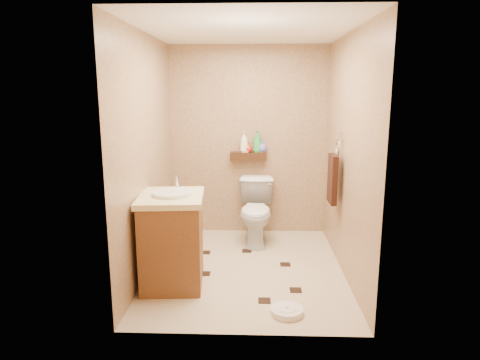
{
  "coord_description": "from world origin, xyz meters",
  "views": [
    {
      "loc": [
        0.08,
        -4.22,
        1.84
      ],
      "look_at": [
        -0.07,
        0.25,
        0.9
      ],
      "focal_mm": 32.0,
      "sensor_mm": 36.0,
      "label": 1
    }
  ],
  "objects": [
    {
      "name": "toilet",
      "position": [
        0.11,
        0.83,
        0.38
      ],
      "size": [
        0.43,
        0.76,
        0.77
      ],
      "primitive_type": "imported",
      "rotation": [
        0.0,
        0.0,
        -0.0
      ],
      "color": "white",
      "rests_on": "ground"
    },
    {
      "name": "floor_accents",
      "position": [
        0.03,
        -0.05,
        0.0
      ],
      "size": [
        1.07,
        1.31,
        0.01
      ],
      "color": "black",
      "rests_on": "ground"
    },
    {
      "name": "vanity",
      "position": [
        -0.7,
        -0.36,
        0.45
      ],
      "size": [
        0.65,
        0.77,
        1.02
      ],
      "rotation": [
        0.0,
        0.0,
        0.08
      ],
      "color": "brown",
      "rests_on": "ground"
    },
    {
      "name": "toilet_brush",
      "position": [
        -0.7,
        0.85,
        0.18
      ],
      "size": [
        0.12,
        0.12,
        0.51
      ],
      "color": "#1B6D6F",
      "rests_on": "ground"
    },
    {
      "name": "wall_right",
      "position": [
        1.0,
        0.0,
        1.2
      ],
      "size": [
        0.04,
        2.5,
        2.4
      ],
      "primitive_type": "cube",
      "color": "tan",
      "rests_on": "ground"
    },
    {
      "name": "toilet_paper",
      "position": [
        -0.94,
        0.65,
        0.6
      ],
      "size": [
        0.12,
        0.11,
        0.12
      ],
      "color": "white",
      "rests_on": "wall_left"
    },
    {
      "name": "wall_back",
      "position": [
        0.0,
        1.25,
        1.2
      ],
      "size": [
        2.0,
        0.04,
        2.4
      ],
      "primitive_type": "cube",
      "color": "tan",
      "rests_on": "ground"
    },
    {
      "name": "bottle_c",
      "position": [
        -0.0,
        1.17,
        1.13
      ],
      "size": [
        0.11,
        0.11,
        0.13
      ],
      "primitive_type": "imported",
      "rotation": [
        0.0,
        0.0,
        4.61
      ],
      "color": "red",
      "rests_on": "wall_shelf"
    },
    {
      "name": "ground",
      "position": [
        0.0,
        0.0,
        0.0
      ],
      "size": [
        2.5,
        2.5,
        0.0
      ],
      "primitive_type": "plane",
      "color": "#C5B890",
      "rests_on": "ground"
    },
    {
      "name": "bottle_a",
      "position": [
        -0.05,
        1.17,
        1.2
      ],
      "size": [
        0.14,
        0.14,
        0.26
      ],
      "primitive_type": "imported",
      "rotation": [
        0.0,
        0.0,
        5.81
      ],
      "color": "white",
      "rests_on": "wall_shelf"
    },
    {
      "name": "bottle_e",
      "position": [
        0.18,
        1.17,
        1.15
      ],
      "size": [
        0.09,
        0.09,
        0.16
      ],
      "primitive_type": "imported",
      "rotation": [
        0.0,
        0.0,
        3.59
      ],
      "color": "#E58A4C",
      "rests_on": "wall_shelf"
    },
    {
      "name": "ceiling",
      "position": [
        0.0,
        0.0,
        2.4
      ],
      "size": [
        2.0,
        2.5,
        0.02
      ],
      "primitive_type": "cube",
      "color": "white",
      "rests_on": "wall_back"
    },
    {
      "name": "wall_shelf",
      "position": [
        0.0,
        1.17,
        1.02
      ],
      "size": [
        0.46,
        0.14,
        0.1
      ],
      "primitive_type": "cube",
      "color": "#3E2611",
      "rests_on": "wall_back"
    },
    {
      "name": "bathroom_scale",
      "position": [
        0.36,
        -0.92,
        0.03
      ],
      "size": [
        0.31,
        0.31,
        0.06
      ],
      "rotation": [
        0.0,
        0.0,
        -0.14
      ],
      "color": "white",
      "rests_on": "ground"
    },
    {
      "name": "wall_front",
      "position": [
        0.0,
        -1.25,
        1.2
      ],
      "size": [
        2.0,
        0.04,
        2.4
      ],
      "primitive_type": "cube",
      "color": "tan",
      "rests_on": "ground"
    },
    {
      "name": "wall_left",
      "position": [
        -1.0,
        0.0,
        1.2
      ],
      "size": [
        0.04,
        2.5,
        2.4
      ],
      "primitive_type": "cube",
      "color": "tan",
      "rests_on": "ground"
    },
    {
      "name": "towel_ring",
      "position": [
        0.91,
        0.25,
        0.95
      ],
      "size": [
        0.12,
        0.3,
        0.76
      ],
      "color": "silver",
      "rests_on": "wall_right"
    },
    {
      "name": "bottle_d",
      "position": [
        0.11,
        1.17,
        1.21
      ],
      "size": [
        0.14,
        0.14,
        0.28
      ],
      "primitive_type": "imported",
      "rotation": [
        0.0,
        0.0,
        5.82
      ],
      "color": "green",
      "rests_on": "wall_shelf"
    },
    {
      "name": "bottle_f",
      "position": [
        0.18,
        1.17,
        1.15
      ],
      "size": [
        0.15,
        0.15,
        0.16
      ],
      "primitive_type": "imported",
      "rotation": [
        0.0,
        0.0,
        2.82
      ],
      "color": "#5364D0",
      "rests_on": "wall_shelf"
    },
    {
      "name": "bottle_b",
      "position": [
        -0.02,
        1.17,
        1.15
      ],
      "size": [
        0.09,
        0.09,
        0.16
      ],
      "primitive_type": "imported",
      "rotation": [
        0.0,
        0.0,
        2.82
      ],
      "color": "yellow",
      "rests_on": "wall_shelf"
    }
  ]
}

